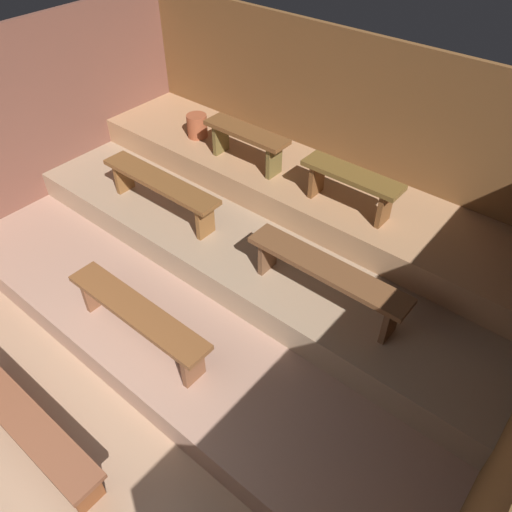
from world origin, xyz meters
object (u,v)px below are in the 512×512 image
at_px(bench_floor_center, 24,421).
at_px(pail_upper, 197,126).
at_px(bench_upper_left, 247,138).
at_px(bench_middle_left, 161,186).
at_px(bench_middle_right, 326,273).
at_px(bench_upper_right, 351,181).
at_px(bench_lower_center, 138,315).

xyz_separation_m(bench_floor_center, pail_upper, (-1.36, 3.35, 0.71)).
bearing_deg(pail_upper, bench_upper_left, -6.46).
relative_size(bench_floor_center, pail_upper, 6.37).
height_order(bench_floor_center, bench_upper_left, bench_upper_left).
bearing_deg(bench_middle_left, bench_upper_left, 68.30).
bearing_deg(bench_upper_left, bench_floor_center, -81.18).
height_order(bench_middle_left, bench_middle_right, same).
height_order(bench_middle_left, bench_upper_left, bench_upper_left).
bearing_deg(bench_upper_right, bench_upper_left, 180.00).
height_order(bench_lower_center, bench_upper_right, bench_upper_right).
bearing_deg(bench_middle_left, bench_upper_right, 29.24).
xyz_separation_m(bench_middle_left, pail_upper, (-0.48, 1.04, 0.11)).
distance_m(bench_floor_center, pail_upper, 3.69).
bearing_deg(bench_upper_left, bench_lower_center, -74.75).
height_order(bench_middle_left, bench_upper_right, bench_upper_right).
height_order(bench_floor_center, bench_upper_right, bench_upper_right).
height_order(bench_upper_left, bench_upper_right, same).
distance_m(bench_floor_center, bench_upper_left, 3.41).
bearing_deg(bench_floor_center, pail_upper, 112.12).
distance_m(bench_lower_center, bench_middle_left, 1.55).
bearing_deg(bench_middle_right, bench_upper_left, 150.76).
relative_size(bench_lower_center, bench_upper_left, 1.53).
bearing_deg(bench_floor_center, bench_upper_right, 76.07).
bearing_deg(bench_middle_right, bench_upper_right, 111.70).
relative_size(bench_upper_left, pail_upper, 3.72).
xyz_separation_m(bench_lower_center, pail_upper, (-1.44, 2.22, 0.41)).
height_order(bench_lower_center, pail_upper, pail_upper).
bearing_deg(bench_lower_center, bench_middle_right, 46.79).
distance_m(bench_floor_center, bench_middle_right, 2.66).
bearing_deg(bench_middle_right, bench_middle_left, 180.00).
relative_size(bench_middle_left, bench_upper_left, 1.50).
distance_m(bench_lower_center, bench_middle_right, 1.65).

